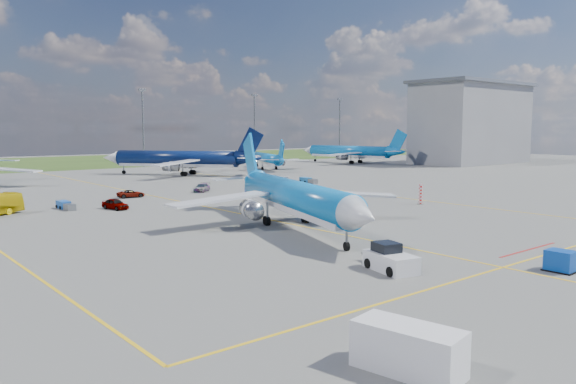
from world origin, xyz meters
TOP-DOWN VIEW (x-y plane):
  - ground at (0.00, 0.00)m, footprint 400.00×400.00m
  - taxiway_lines at (0.17, 27.70)m, footprint 60.25×160.00m
  - floodlight_masts at (10.00, 110.00)m, footprint 202.20×0.50m
  - terminal_building at (120.00, 60.00)m, footprint 42.00×22.00m
  - warning_post at (26.00, 8.00)m, footprint 0.50×0.50m
  - bg_jet_n at (23.69, 78.31)m, footprint 51.94×53.80m
  - bg_jet_ne at (52.68, 80.43)m, footprint 34.16×38.34m
  - bg_jet_ene at (89.76, 85.19)m, footprint 38.49×46.25m
  - main_airliner at (-1.18, 4.81)m, footprint 40.88×46.75m
  - pushback_tug at (-7.80, -14.78)m, footprint 3.41×6.51m
  - uld_container at (2.36, -23.50)m, footprint 1.71×2.11m
  - service_van at (-21.65, -27.59)m, footprint 3.12×5.35m
  - service_car_a at (-11.09, 31.76)m, footprint 2.72×4.72m
  - service_car_b at (-3.72, 43.14)m, footprint 4.61×2.47m
  - service_car_c at (9.59, 43.19)m, footprint 5.00×4.78m
  - baggage_tug_w at (15.27, 34.12)m, footprint 3.20×5.05m
  - baggage_tug_c at (-16.34, 36.46)m, footprint 1.37×4.71m
  - baggage_tug_e at (35.11, 43.47)m, footprint 1.67×4.88m

SIDE VIEW (x-z plane):
  - ground at x=0.00m, z-range 0.00..0.00m
  - bg_jet_n at x=23.69m, z-range -5.60..5.60m
  - bg_jet_ne at x=52.68m, z-range -4.14..4.14m
  - bg_jet_ene at x=89.76m, z-range -5.38..5.38m
  - main_airliner at x=-1.18m, z-range -5.14..5.14m
  - taxiway_lines at x=0.17m, z-range 0.00..0.02m
  - baggage_tug_c at x=-16.34m, z-range -0.03..1.02m
  - baggage_tug_e at x=35.11m, z-range -0.03..1.04m
  - baggage_tug_w at x=15.27m, z-range -0.04..1.07m
  - service_car_b at x=-3.72m, z-range 0.00..1.23m
  - service_car_c at x=9.59m, z-range 0.00..1.43m
  - service_car_a at x=-11.09m, z-range 0.00..1.51m
  - uld_container at x=2.36m, z-range 0.00..1.66m
  - pushback_tug at x=-7.80m, z-range -0.21..1.95m
  - service_van at x=-21.65m, z-range 0.00..2.21m
  - warning_post at x=26.00m, z-range 0.00..3.00m
  - floodlight_masts at x=10.00m, z-range 1.21..23.91m
  - terminal_building at x=120.00m, z-range 0.07..26.07m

